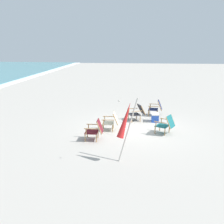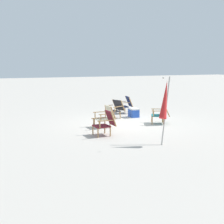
{
  "view_description": "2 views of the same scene",
  "coord_description": "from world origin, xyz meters",
  "px_view_note": "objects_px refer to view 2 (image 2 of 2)",
  "views": [
    {
      "loc": [
        -11.09,
        -0.02,
        3.62
      ],
      "look_at": [
        0.11,
        1.12,
        0.68
      ],
      "focal_mm": 42.0,
      "sensor_mm": 36.0,
      "label": 1
    },
    {
      "loc": [
        -11.04,
        5.34,
        2.38
      ],
      "look_at": [
        -0.42,
        0.85,
        0.56
      ],
      "focal_mm": 50.0,
      "sensor_mm": 36.0,
      "label": 2
    }
  ],
  "objects_px": {
    "beach_chair_front_right": "(115,108)",
    "beach_chair_back_right": "(106,122)",
    "beach_chair_back_left": "(125,104)",
    "beach_chair_far_center": "(106,116)",
    "umbrella_furled_red": "(165,100)",
    "beach_chair_mid_center": "(162,113)",
    "cooler_box": "(134,113)"
  },
  "relations": [
    {
      "from": "beach_chair_back_left",
      "to": "beach_chair_back_right",
      "type": "bearing_deg",
      "value": 146.57
    },
    {
      "from": "beach_chair_front_right",
      "to": "umbrella_furled_red",
      "type": "distance_m",
      "value": 4.58
    },
    {
      "from": "beach_chair_front_right",
      "to": "beach_chair_mid_center",
      "type": "height_order",
      "value": "beach_chair_mid_center"
    },
    {
      "from": "beach_chair_back_left",
      "to": "beach_chair_far_center",
      "type": "distance_m",
      "value": 3.35
    },
    {
      "from": "cooler_box",
      "to": "beach_chair_far_center",
      "type": "bearing_deg",
      "value": 128.5
    },
    {
      "from": "beach_chair_back_right",
      "to": "umbrella_furled_red",
      "type": "height_order",
      "value": "umbrella_furled_red"
    },
    {
      "from": "beach_chair_mid_center",
      "to": "beach_chair_back_right",
      "type": "bearing_deg",
      "value": 109.82
    },
    {
      "from": "beach_chair_far_center",
      "to": "beach_chair_mid_center",
      "type": "bearing_deg",
      "value": -95.45
    },
    {
      "from": "beach_chair_front_right",
      "to": "beach_chair_far_center",
      "type": "distance_m",
      "value": 1.96
    },
    {
      "from": "umbrella_furled_red",
      "to": "beach_chair_back_left",
      "type": "bearing_deg",
      "value": -13.51
    },
    {
      "from": "beach_chair_front_right",
      "to": "beach_chair_back_right",
      "type": "distance_m",
      "value": 3.26
    },
    {
      "from": "beach_chair_mid_center",
      "to": "umbrella_furled_red",
      "type": "distance_m",
      "value": 3.19
    },
    {
      "from": "beach_chair_back_right",
      "to": "beach_chair_back_left",
      "type": "distance_m",
      "value": 4.64
    },
    {
      "from": "beach_chair_back_left",
      "to": "beach_chair_far_center",
      "type": "bearing_deg",
      "value": 142.15
    },
    {
      "from": "beach_chair_front_right",
      "to": "beach_chair_back_left",
      "type": "distance_m",
      "value": 1.41
    },
    {
      "from": "beach_chair_back_right",
      "to": "cooler_box",
      "type": "relative_size",
      "value": 1.66
    },
    {
      "from": "beach_chair_far_center",
      "to": "cooler_box",
      "type": "xyz_separation_m",
      "value": [
        1.54,
        -1.94,
        -0.23
      ]
    },
    {
      "from": "umbrella_furled_red",
      "to": "beach_chair_back_right",
      "type": "bearing_deg",
      "value": 36.8
    },
    {
      "from": "beach_chair_far_center",
      "to": "umbrella_furled_red",
      "type": "distance_m",
      "value": 3.08
    },
    {
      "from": "beach_chair_back_right",
      "to": "beach_chair_mid_center",
      "type": "distance_m",
      "value": 2.96
    },
    {
      "from": "cooler_box",
      "to": "beach_chair_back_right",
      "type": "bearing_deg",
      "value": 138.6
    },
    {
      "from": "umbrella_furled_red",
      "to": "beach_chair_far_center",
      "type": "bearing_deg",
      "value": 14.37
    },
    {
      "from": "beach_chair_front_right",
      "to": "beach_chair_mid_center",
      "type": "xyz_separation_m",
      "value": [
        -1.84,
        -1.19,
        0.0
      ]
    },
    {
      "from": "beach_chair_front_right",
      "to": "beach_chair_far_center",
      "type": "bearing_deg",
      "value": 145.92
    },
    {
      "from": "beach_chair_back_right",
      "to": "umbrella_furled_red",
      "type": "distance_m",
      "value": 2.23
    },
    {
      "from": "cooler_box",
      "to": "beach_chair_mid_center",
      "type": "bearing_deg",
      "value": -168.96
    },
    {
      "from": "beach_chair_mid_center",
      "to": "beach_chair_far_center",
      "type": "distance_m",
      "value": 2.3
    },
    {
      "from": "beach_chair_front_right",
      "to": "umbrella_furled_red",
      "type": "height_order",
      "value": "umbrella_furled_red"
    },
    {
      "from": "beach_chair_back_left",
      "to": "beach_chair_far_center",
      "type": "height_order",
      "value": "same"
    },
    {
      "from": "beach_chair_front_right",
      "to": "beach_chair_far_center",
      "type": "xyz_separation_m",
      "value": [
        -1.62,
        1.1,
        0.0
      ]
    },
    {
      "from": "beach_chair_front_right",
      "to": "beach_chair_back_right",
      "type": "xyz_separation_m",
      "value": [
        -2.84,
        1.59,
        0.01
      ]
    },
    {
      "from": "beach_chair_mid_center",
      "to": "beach_chair_far_center",
      "type": "xyz_separation_m",
      "value": [
        0.22,
        2.28,
        0.0
      ]
    }
  ]
}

